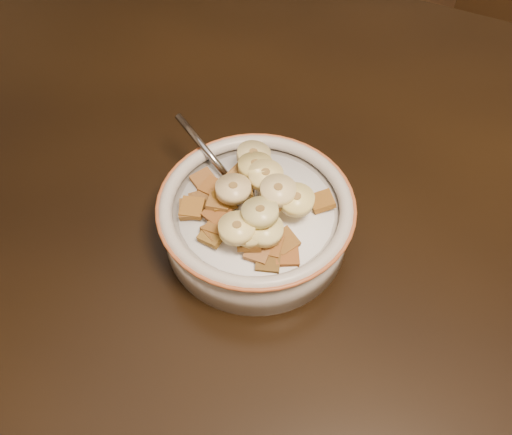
% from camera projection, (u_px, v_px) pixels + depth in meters
% --- Properties ---
extents(table, '(1.42, 0.93, 0.04)m').
position_uv_depth(table, '(378.00, 284.00, 0.54)').
color(table, black).
rests_on(table, floor).
extents(cereal_bowl, '(0.17, 0.17, 0.04)m').
position_uv_depth(cereal_bowl, '(256.00, 224.00, 0.53)').
color(cereal_bowl, '#B0A599').
rests_on(cereal_bowl, table).
extents(milk, '(0.14, 0.14, 0.00)m').
position_uv_depth(milk, '(256.00, 210.00, 0.51)').
color(milk, white).
rests_on(milk, cereal_bowl).
extents(spoon, '(0.05, 0.05, 0.01)m').
position_uv_depth(spoon, '(238.00, 189.00, 0.52)').
color(spoon, gray).
rests_on(spoon, cereal_bowl).
extents(cereal_square_0, '(0.03, 0.03, 0.01)m').
position_uv_depth(cereal_square_0, '(322.00, 201.00, 0.51)').
color(cereal_square_0, '#955C19').
rests_on(cereal_square_0, milk).
extents(cereal_square_1, '(0.02, 0.02, 0.01)m').
position_uv_depth(cereal_square_1, '(275.00, 200.00, 0.50)').
color(cereal_square_1, '#955E25').
rests_on(cereal_square_1, milk).
extents(cereal_square_2, '(0.03, 0.03, 0.01)m').
position_uv_depth(cereal_square_2, '(287.00, 255.00, 0.48)').
color(cereal_square_2, '#934D1A').
rests_on(cereal_square_2, milk).
extents(cereal_square_3, '(0.02, 0.02, 0.01)m').
position_uv_depth(cereal_square_3, '(218.00, 227.00, 0.49)').
color(cereal_square_3, brown).
rests_on(cereal_square_3, milk).
extents(cereal_square_4, '(0.02, 0.03, 0.01)m').
position_uv_depth(cereal_square_4, '(192.00, 208.00, 0.50)').
color(cereal_square_4, brown).
rests_on(cereal_square_4, milk).
extents(cereal_square_5, '(0.03, 0.03, 0.01)m').
position_uv_depth(cereal_square_5, '(217.00, 213.00, 0.50)').
color(cereal_square_5, brown).
rests_on(cereal_square_5, milk).
extents(cereal_square_6, '(0.03, 0.03, 0.01)m').
position_uv_depth(cereal_square_6, '(216.00, 232.00, 0.49)').
color(cereal_square_6, brown).
rests_on(cereal_square_6, milk).
extents(cereal_square_7, '(0.02, 0.02, 0.01)m').
position_uv_depth(cereal_square_7, '(270.00, 245.00, 0.48)').
color(cereal_square_7, '#9C5222').
rests_on(cereal_square_7, milk).
extents(cereal_square_8, '(0.02, 0.02, 0.01)m').
position_uv_depth(cereal_square_8, '(240.00, 175.00, 0.52)').
color(cereal_square_8, brown).
rests_on(cereal_square_8, milk).
extents(cereal_square_9, '(0.03, 0.03, 0.01)m').
position_uv_depth(cereal_square_9, '(232.00, 192.00, 0.51)').
color(cereal_square_9, brown).
rests_on(cereal_square_9, milk).
extents(cereal_square_10, '(0.03, 0.03, 0.01)m').
position_uv_depth(cereal_square_10, '(268.00, 261.00, 0.47)').
color(cereal_square_10, brown).
rests_on(cereal_square_10, milk).
extents(cereal_square_11, '(0.03, 0.03, 0.01)m').
position_uv_depth(cereal_square_11, '(201.00, 201.00, 0.51)').
color(cereal_square_11, brown).
rests_on(cereal_square_11, milk).
extents(cereal_square_12, '(0.03, 0.02, 0.01)m').
position_uv_depth(cereal_square_12, '(238.00, 179.00, 0.52)').
color(cereal_square_12, olive).
rests_on(cereal_square_12, milk).
extents(cereal_square_13, '(0.03, 0.03, 0.01)m').
position_uv_depth(cereal_square_13, '(241.00, 189.00, 0.50)').
color(cereal_square_13, brown).
rests_on(cereal_square_13, milk).
extents(cereal_square_14, '(0.03, 0.03, 0.01)m').
position_uv_depth(cereal_square_14, '(225.00, 200.00, 0.50)').
color(cereal_square_14, '#9A671B').
rests_on(cereal_square_14, milk).
extents(cereal_square_15, '(0.03, 0.03, 0.01)m').
position_uv_depth(cereal_square_15, '(191.00, 209.00, 0.50)').
color(cereal_square_15, brown).
rests_on(cereal_square_15, milk).
extents(cereal_square_16, '(0.03, 0.03, 0.01)m').
position_uv_depth(cereal_square_16, '(248.00, 176.00, 0.52)').
color(cereal_square_16, brown).
rests_on(cereal_square_16, milk).
extents(cereal_square_17, '(0.03, 0.03, 0.01)m').
position_uv_depth(cereal_square_17, '(285.00, 241.00, 0.48)').
color(cereal_square_17, brown).
rests_on(cereal_square_17, milk).
extents(cereal_square_18, '(0.03, 0.03, 0.01)m').
position_uv_depth(cereal_square_18, '(250.00, 241.00, 0.48)').
color(cereal_square_18, brown).
rests_on(cereal_square_18, milk).
extents(cereal_square_19, '(0.03, 0.03, 0.01)m').
position_uv_depth(cereal_square_19, '(204.00, 180.00, 0.53)').
color(cereal_square_19, brown).
rests_on(cereal_square_19, milk).
extents(cereal_square_20, '(0.02, 0.02, 0.01)m').
position_uv_depth(cereal_square_20, '(258.00, 251.00, 0.48)').
color(cereal_square_20, '#9A6837').
rests_on(cereal_square_20, milk).
extents(cereal_square_21, '(0.02, 0.02, 0.01)m').
position_uv_depth(cereal_square_21, '(212.00, 188.00, 0.52)').
color(cereal_square_21, brown).
rests_on(cereal_square_21, milk).
extents(cereal_square_22, '(0.02, 0.02, 0.01)m').
position_uv_depth(cereal_square_22, '(219.00, 202.00, 0.50)').
color(cereal_square_22, olive).
rests_on(cereal_square_22, milk).
extents(cereal_square_23, '(0.02, 0.02, 0.01)m').
position_uv_depth(cereal_square_23, '(213.00, 235.00, 0.49)').
color(cereal_square_23, brown).
rests_on(cereal_square_23, milk).
extents(cereal_square_24, '(0.03, 0.03, 0.01)m').
position_uv_depth(cereal_square_24, '(283.00, 193.00, 0.50)').
color(cereal_square_24, brown).
rests_on(cereal_square_24, milk).
extents(banana_slice_0, '(0.04, 0.04, 0.01)m').
position_uv_depth(banana_slice_0, '(250.00, 229.00, 0.47)').
color(banana_slice_0, '#E0CA72').
rests_on(banana_slice_0, milk).
extents(banana_slice_1, '(0.04, 0.04, 0.02)m').
position_uv_depth(banana_slice_1, '(255.00, 166.00, 0.51)').
color(banana_slice_1, tan).
rests_on(banana_slice_1, milk).
extents(banana_slice_2, '(0.04, 0.04, 0.01)m').
position_uv_depth(banana_slice_2, '(254.00, 155.00, 0.52)').
color(banana_slice_2, beige).
rests_on(banana_slice_2, milk).
extents(banana_slice_3, '(0.04, 0.04, 0.01)m').
position_uv_depth(banana_slice_3, '(266.00, 175.00, 0.50)').
color(banana_slice_3, '#FFEF8B').
rests_on(banana_slice_3, milk).
extents(banana_slice_4, '(0.04, 0.04, 0.01)m').
position_uv_depth(banana_slice_4, '(296.00, 200.00, 0.49)').
color(banana_slice_4, '#FFE181').
rests_on(banana_slice_4, milk).
extents(banana_slice_5, '(0.04, 0.04, 0.01)m').
position_uv_depth(banana_slice_5, '(237.00, 228.00, 0.47)').
color(banana_slice_5, '#E4CA7D').
rests_on(banana_slice_5, milk).
extents(banana_slice_6, '(0.04, 0.04, 0.01)m').
position_uv_depth(banana_slice_6, '(265.00, 230.00, 0.47)').
color(banana_slice_6, '#EDDB90').
rests_on(banana_slice_6, milk).
extents(banana_slice_7, '(0.04, 0.04, 0.01)m').
position_uv_depth(banana_slice_7, '(278.00, 190.00, 0.49)').
color(banana_slice_7, beige).
rests_on(banana_slice_7, milk).
extents(banana_slice_8, '(0.04, 0.04, 0.02)m').
position_uv_depth(banana_slice_8, '(260.00, 212.00, 0.47)').
color(banana_slice_8, '#D9CE77').
rests_on(banana_slice_8, milk).
extents(banana_slice_9, '(0.04, 0.04, 0.01)m').
position_uv_depth(banana_slice_9, '(233.00, 189.00, 0.49)').
color(banana_slice_9, '#CAB486').
rests_on(banana_slice_9, milk).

